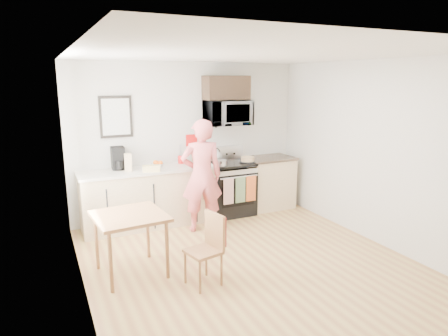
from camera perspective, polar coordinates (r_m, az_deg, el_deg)
name	(u,v)px	position (r m, az deg, el deg)	size (l,w,h in m)	color
floor	(253,266)	(5.23, 4.19, -13.82)	(4.60, 4.60, 0.00)	#96643A
back_wall	(189,140)	(6.86, -5.09, 3.96)	(4.00, 0.04, 2.60)	silver
front_wall	(419,231)	(3.10, 26.14, -8.08)	(4.00, 0.04, 2.60)	silver
left_wall	(79,185)	(4.21, -20.00, -2.27)	(0.04, 4.60, 2.60)	silver
right_wall	(379,153)	(6.03, 21.24, 1.95)	(0.04, 4.60, 2.60)	silver
ceiling	(257,54)	(4.69, 4.72, 15.93)	(4.00, 4.60, 0.04)	white
window	(73,147)	(4.94, -20.71, 2.77)	(0.06, 1.40, 1.50)	white
cabinet_left	(149,198)	(6.53, -10.65, -4.30)	(2.10, 0.60, 0.90)	tan
countertop_left	(148,170)	(6.41, -10.82, -0.28)	(2.14, 0.64, 0.04)	beige
cabinet_right	(268,183)	(7.38, 6.34, -2.19)	(0.84, 0.60, 0.90)	tan
countertop_right	(269,158)	(7.27, 6.43, 1.39)	(0.88, 0.64, 0.04)	black
range	(230,189)	(6.99, 0.83, -3.07)	(0.76, 0.70, 1.16)	black
microwave	(227,113)	(6.85, 0.48, 7.87)	(0.76, 0.51, 0.42)	silver
upper_cabinet	(226,88)	(6.86, 0.32, 11.40)	(0.76, 0.35, 0.40)	black
wall_art	(116,117)	(6.47, -15.20, 7.07)	(0.50, 0.04, 0.65)	black
wall_trivet	(192,140)	(6.86, -4.66, 3.97)	(0.20, 0.02, 0.20)	#B1100F
person	(202,176)	(6.12, -3.20, -1.12)	(0.64, 0.42, 1.75)	#B93336
dining_table	(130,222)	(4.92, -13.33, -7.45)	(0.80, 0.80, 0.75)	brown
chair	(211,238)	(4.65, -1.81, -9.98)	(0.46, 0.42, 0.83)	brown
knife_block	(197,155)	(6.87, -3.88, 1.88)	(0.10, 0.14, 0.22)	brown
utensil_crock	(181,156)	(6.71, -6.16, 1.73)	(0.11, 0.11, 0.32)	#B1100F
fruit_bowl	(157,164)	(6.55, -9.51, 0.57)	(0.25, 0.25, 0.10)	silver
milk_carton	(128,162)	(6.28, -13.54, 0.79)	(0.10, 0.10, 0.27)	tan
coffee_maker	(118,159)	(6.46, -14.90, 1.28)	(0.21, 0.30, 0.35)	black
bread_bag	(151,168)	(6.19, -10.33, -0.07)	(0.27, 0.12, 0.10)	#D1BA6D
cake	(248,160)	(6.88, 3.39, 1.22)	(0.28, 0.28, 0.09)	black
kettle	(216,155)	(6.99, -1.15, 1.85)	(0.18, 0.18, 0.23)	silver
pot	(221,163)	(6.57, -0.45, 0.73)	(0.19, 0.31, 0.09)	silver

